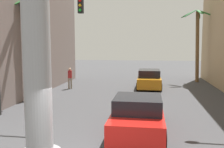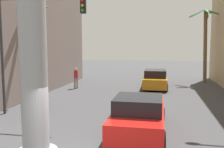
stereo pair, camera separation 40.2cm
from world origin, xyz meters
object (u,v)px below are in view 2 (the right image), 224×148
(car_lead, at_px, (139,116))
(car_far, at_px, (155,79))
(palm_tree_mid_left, at_px, (32,39))
(palm_tree_far_right, at_px, (205,37))
(pedestrian_far_left, at_px, (76,76))
(traffic_light_mast, at_px, (29,33))

(car_lead, xyz_separation_m, car_far, (0.39, 11.15, 0.03))
(palm_tree_mid_left, bearing_deg, palm_tree_far_right, 40.67)
(palm_tree_far_right, distance_m, palm_tree_mid_left, 16.27)
(car_far, height_order, palm_tree_mid_left, palm_tree_mid_left)
(car_far, relative_size, pedestrian_far_left, 2.44)
(traffic_light_mast, bearing_deg, palm_tree_mid_left, 117.30)
(car_far, bearing_deg, traffic_light_mast, -121.99)
(palm_tree_far_right, xyz_separation_m, pedestrian_far_left, (-11.09, -5.77, -3.43))
(traffic_light_mast, bearing_deg, car_lead, -14.58)
(pedestrian_far_left, bearing_deg, palm_tree_mid_left, -104.39)
(car_lead, distance_m, palm_tree_far_right, 16.63)
(car_far, bearing_deg, palm_tree_far_right, 43.22)
(traffic_light_mast, relative_size, car_far, 1.42)
(car_lead, relative_size, palm_tree_far_right, 0.67)
(palm_tree_far_right, bearing_deg, traffic_light_mast, -127.21)
(palm_tree_mid_left, xyz_separation_m, pedestrian_far_left, (1.24, 4.83, -3.00))
(car_far, height_order, palm_tree_far_right, palm_tree_far_right)
(pedestrian_far_left, bearing_deg, traffic_light_mast, -86.54)
(palm_tree_mid_left, bearing_deg, traffic_light_mast, -62.70)
(palm_tree_far_right, bearing_deg, car_far, -136.78)
(traffic_light_mast, bearing_deg, car_far, 58.01)
(car_far, distance_m, pedestrian_far_left, 6.71)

